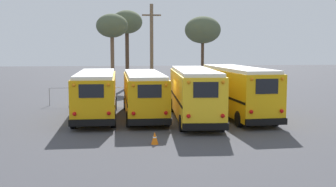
# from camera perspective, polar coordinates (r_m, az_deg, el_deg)

# --- Properties ---
(ground_plane) EXTENTS (160.00, 160.00, 0.00)m
(ground_plane) POSITION_cam_1_polar(r_m,az_deg,el_deg) (27.55, 0.01, -3.34)
(ground_plane) COLOR #424247
(school_bus_0) EXTENTS (2.58, 9.67, 3.01)m
(school_bus_0) POSITION_cam_1_polar(r_m,az_deg,el_deg) (27.74, -9.69, 0.08)
(school_bus_0) COLOR #E5A00C
(school_bus_0) RESTS_ON ground
(school_bus_1) EXTENTS (2.58, 9.46, 2.95)m
(school_bus_1) POSITION_cam_1_polar(r_m,az_deg,el_deg) (27.71, -3.29, 0.06)
(school_bus_1) COLOR #E5A00C
(school_bus_1) RESTS_ON ground
(school_bus_2) EXTENTS (3.00, 10.04, 3.23)m
(school_bus_2) POSITION_cam_1_polar(r_m,az_deg,el_deg) (26.57, 3.58, 0.09)
(school_bus_2) COLOR yellow
(school_bus_2) RESTS_ON ground
(school_bus_3) EXTENTS (2.88, 10.14, 3.29)m
(school_bus_3) POSITION_cam_1_polar(r_m,az_deg,el_deg) (28.31, 9.37, 0.47)
(school_bus_3) COLOR #EAAA0F
(school_bus_3) RESTS_ON ground
(utility_pole) EXTENTS (1.80, 0.32, 8.65)m
(utility_pole) POSITION_cam_1_polar(r_m,az_deg,el_deg) (40.06, -2.23, 6.04)
(utility_pole) COLOR brown
(utility_pole) RESTS_ON ground
(bare_tree_0) EXTENTS (3.16, 3.16, 7.95)m
(bare_tree_0) POSITION_cam_1_polar(r_m,az_deg,el_deg) (42.83, -7.60, 8.93)
(bare_tree_0) COLOR brown
(bare_tree_0) RESTS_ON ground
(bare_tree_1) EXTENTS (3.87, 3.87, 7.93)m
(bare_tree_1) POSITION_cam_1_polar(r_m,az_deg,el_deg) (45.84, 4.73, 8.52)
(bare_tree_1) COLOR #473323
(bare_tree_1) RESTS_ON ground
(bare_tree_2) EXTENTS (3.48, 3.48, 8.75)m
(bare_tree_2) POSITION_cam_1_polar(r_m,az_deg,el_deg) (48.00, -5.59, 9.45)
(bare_tree_2) COLOR #473323
(bare_tree_2) RESTS_ON ground
(fence_line) EXTENTS (17.34, 0.06, 1.42)m
(fence_line) POSITION_cam_1_polar(r_m,az_deg,el_deg) (34.25, -1.35, 0.20)
(fence_line) COLOR #939399
(fence_line) RESTS_ON ground
(traffic_cone) EXTENTS (0.36, 0.36, 0.60)m
(traffic_cone) POSITION_cam_1_polar(r_m,az_deg,el_deg) (20.14, -1.81, -6.04)
(traffic_cone) COLOR orange
(traffic_cone) RESTS_ON ground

